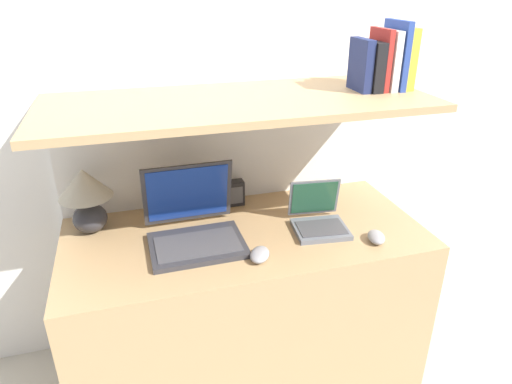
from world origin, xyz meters
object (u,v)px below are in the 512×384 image
(table_lamp, at_px, (86,194))
(router_box, at_px, (232,193))
(book_white, at_px, (387,60))
(laptop_large, at_px, (194,227))
(book_blue, at_px, (395,55))
(laptop_small, at_px, (319,219))
(book_navy, at_px, (361,65))
(book_yellow, at_px, (403,58))
(computer_mouse, at_px, (260,255))
(book_black, at_px, (371,66))
(second_mouse, at_px, (376,237))
(book_red, at_px, (379,59))

(table_lamp, xyz_separation_m, router_box, (0.60, 0.07, -0.11))
(router_box, distance_m, book_white, 0.85)
(laptop_large, relative_size, book_blue, 1.38)
(laptop_small, distance_m, book_white, 0.68)
(router_box, relative_size, book_white, 0.50)
(book_white, xyz_separation_m, book_navy, (-0.11, 0.00, -0.01))
(book_yellow, xyz_separation_m, book_blue, (-0.04, -0.00, 0.01))
(computer_mouse, distance_m, book_yellow, 0.96)
(book_navy, bearing_deg, book_black, -0.00)
(book_black, bearing_deg, second_mouse, -102.03)
(laptop_small, height_order, book_navy, book_navy)
(router_box, relative_size, book_yellow, 0.48)
(laptop_large, relative_size, book_red, 1.55)
(computer_mouse, distance_m, book_white, 0.91)
(laptop_small, xyz_separation_m, book_yellow, (0.37, 0.12, 0.61))
(second_mouse, height_order, book_navy, book_navy)
(laptop_large, xyz_separation_m, book_red, (0.77, 0.07, 0.58))
(book_red, bearing_deg, second_mouse, -108.90)
(router_box, height_order, book_black, book_black)
(laptop_large, bearing_deg, book_yellow, 4.85)
(laptop_large, height_order, second_mouse, laptop_large)
(book_yellow, bearing_deg, table_lamp, 174.72)
(book_navy, bearing_deg, laptop_small, -148.42)
(book_red, height_order, book_black, book_red)
(second_mouse, xyz_separation_m, book_navy, (0.02, 0.28, 0.61))
(laptop_small, bearing_deg, book_yellow, 17.39)
(router_box, bearing_deg, table_lamp, -173.27)
(laptop_large, relative_size, second_mouse, 3.14)
(book_yellow, bearing_deg, book_navy, -180.00)
(book_yellow, height_order, book_red, book_yellow)
(table_lamp, height_order, book_yellow, book_yellow)
(laptop_large, relative_size, book_yellow, 1.54)
(laptop_small, bearing_deg, laptop_large, 175.20)
(computer_mouse, relative_size, router_box, 1.13)
(table_lamp, bearing_deg, second_mouse, -20.44)
(table_lamp, height_order, router_box, table_lamp)
(computer_mouse, xyz_separation_m, book_black, (0.53, 0.27, 0.60))
(laptop_small, bearing_deg, book_red, 23.42)
(book_black, bearing_deg, book_blue, 0.00)
(computer_mouse, relative_size, book_yellow, 0.54)
(second_mouse, height_order, book_blue, book_blue)
(router_box, bearing_deg, book_black, -19.78)
(laptop_large, height_order, laptop_small, laptop_large)
(laptop_small, distance_m, book_black, 0.64)
(laptop_small, distance_m, router_box, 0.42)
(book_yellow, bearing_deg, book_white, -180.00)
(laptop_large, height_order, book_yellow, book_yellow)
(table_lamp, distance_m, laptop_small, 0.93)
(computer_mouse, xyz_separation_m, book_blue, (0.63, 0.27, 0.64))
(book_red, bearing_deg, computer_mouse, -154.41)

